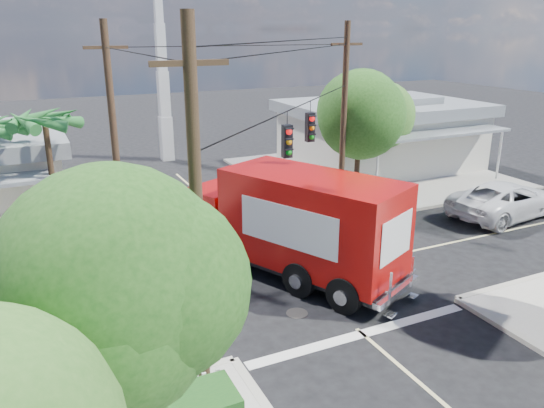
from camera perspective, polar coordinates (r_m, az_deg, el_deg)
ground at (r=19.67m, az=2.52°, el=-7.76°), size 120.00×120.00×0.00m
sidewalk_ne at (r=33.80m, az=10.29°, el=3.32°), size 14.12×14.12×0.14m
road_markings at (r=18.52m, az=4.67°, el=-9.54°), size 32.00×32.00×0.01m
building_ne at (r=35.11m, az=11.65°, el=7.56°), size 11.80×10.20×4.50m
radio_tower at (r=36.78m, az=-11.69°, el=13.26°), size 0.80×0.80×17.00m
tree_sw_front at (r=9.22m, az=-14.24°, el=-10.13°), size 3.88×3.78×6.03m
tree_ne_front at (r=27.49m, az=9.52°, el=9.96°), size 4.21×4.14×6.66m
tree_ne_back at (r=30.84m, az=11.16°, el=9.66°), size 3.77×3.66×5.82m
palm_nw_front at (r=23.38m, az=-23.24°, el=7.99°), size 3.01×3.08×5.59m
utility_poles at (r=18.88m, az=-3.85°, el=6.15°), size 12.00×10.68×9.00m
vending_boxes at (r=27.52m, az=8.52°, el=1.31°), size 1.90×0.50×1.10m
delivery_truck at (r=19.15m, az=2.26°, el=-2.07°), size 6.19×9.21×3.88m
parked_car at (r=27.83m, az=23.90°, el=0.46°), size 6.45×3.55×1.71m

